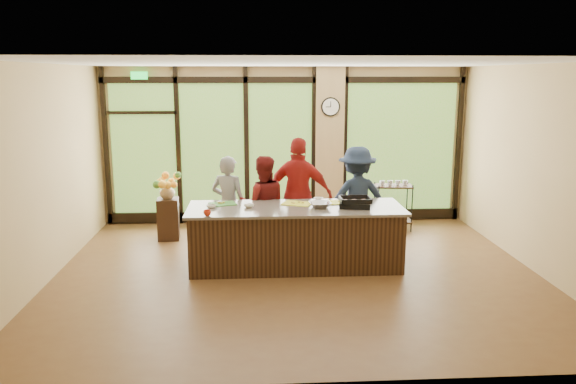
{
  "coord_description": "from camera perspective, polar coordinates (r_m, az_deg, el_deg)",
  "views": [
    {
      "loc": [
        -0.6,
        -7.78,
        2.84
      ],
      "look_at": [
        -0.11,
        0.4,
        1.13
      ],
      "focal_mm": 35.0,
      "sensor_mm": 36.0,
      "label": 1
    }
  ],
  "objects": [
    {
      "name": "prep_bowl_far",
      "position": [
        8.82,
        3.11,
        -0.68
      ],
      "size": [
        0.18,
        0.18,
        0.03
      ],
      "primitive_type": "imported",
      "rotation": [
        0.0,
        0.0,
        -0.41
      ],
      "color": "silver",
      "rests_on": "countertop"
    },
    {
      "name": "back_wall",
      "position": [
        10.88,
        -0.27,
        4.73
      ],
      "size": [
        7.0,
        0.0,
        7.0
      ],
      "primitive_type": "plane",
      "rotation": [
        1.57,
        0.0,
        0.0
      ],
      "color": "tan",
      "rests_on": "floor"
    },
    {
      "name": "island_base",
      "position": [
        8.45,
        0.76,
        -4.7
      ],
      "size": [
        3.1,
        1.0,
        0.88
      ],
      "primitive_type": "cube",
      "color": "#321E10",
      "rests_on": "floor"
    },
    {
      "name": "cook_right",
      "position": [
        9.28,
        6.99,
        -0.64
      ],
      "size": [
        1.16,
        0.74,
        1.71
      ],
      "primitive_type": "imported",
      "rotation": [
        0.0,
        0.0,
        3.24
      ],
      "color": "#1B273D",
      "rests_on": "floor"
    },
    {
      "name": "prep_bowl_near",
      "position": [
        8.34,
        -7.81,
        -1.46
      ],
      "size": [
        0.18,
        0.18,
        0.04
      ],
      "primitive_type": "imported",
      "rotation": [
        0.0,
        0.0,
        -0.32
      ],
      "color": "silver",
      "rests_on": "countertop"
    },
    {
      "name": "wall_clock",
      "position": [
        10.76,
        4.34,
        8.63
      ],
      "size": [
        0.36,
        0.04,
        0.36
      ],
      "color": "black",
      "rests_on": "window_wall"
    },
    {
      "name": "red_ramekin",
      "position": [
        7.87,
        -8.21,
        -2.13
      ],
      "size": [
        0.14,
        0.14,
        0.08
      ],
      "primitive_type": "imported",
      "rotation": [
        0.0,
        0.0,
        0.44
      ],
      "color": "#B22811",
      "rests_on": "countertop"
    },
    {
      "name": "mixing_bowl",
      "position": [
        8.31,
        3.27,
        -1.29
      ],
      "size": [
        0.36,
        0.36,
        0.08
      ],
      "primitive_type": "imported",
      "rotation": [
        0.0,
        0.0,
        0.15
      ],
      "color": "silver",
      "rests_on": "countertop"
    },
    {
      "name": "ceiling",
      "position": [
        7.8,
        0.98,
        12.97
      ],
      "size": [
        7.0,
        7.0,
        0.0
      ],
      "primitive_type": "plane",
      "rotation": [
        3.14,
        0.0,
        0.0
      ],
      "color": "white",
      "rests_on": "back_wall"
    },
    {
      "name": "flower_vase",
      "position": [
        9.96,
        -12.19,
        0.12
      ],
      "size": [
        0.35,
        0.35,
        0.28
      ],
      "primitive_type": "imported",
      "rotation": [
        0.0,
        0.0,
        -0.34
      ],
      "color": "#947A50",
      "rests_on": "flower_stand"
    },
    {
      "name": "window_wall",
      "position": [
        10.86,
        0.61,
        4.15
      ],
      "size": [
        6.9,
        0.12,
        3.0
      ],
      "color": "tan",
      "rests_on": "floor"
    },
    {
      "name": "roasting_pan",
      "position": [
        8.37,
        6.83,
        -1.26
      ],
      "size": [
        0.51,
        0.44,
        0.08
      ],
      "primitive_type": "cube",
      "rotation": [
        0.0,
        0.0,
        -0.21
      ],
      "color": "black",
      "rests_on": "countertop"
    },
    {
      "name": "right_wall",
      "position": [
        8.89,
        24.06,
        2.1
      ],
      "size": [
        0.0,
        6.0,
        6.0
      ],
      "primitive_type": "plane",
      "rotation": [
        1.57,
        0.0,
        -1.57
      ],
      "color": "tan",
      "rests_on": "floor"
    },
    {
      "name": "left_wall",
      "position": [
        8.41,
        -23.59,
        1.64
      ],
      "size": [
        0.0,
        6.0,
        6.0
      ],
      "primitive_type": "plane",
      "rotation": [
        1.57,
        0.0,
        1.57
      ],
      "color": "tan",
      "rests_on": "floor"
    },
    {
      "name": "cutting_board_left",
      "position": [
        8.56,
        -6.66,
        -1.2
      ],
      "size": [
        0.46,
        0.39,
        0.01
      ],
      "primitive_type": "cube",
      "rotation": [
        0.0,
        0.0,
        0.28
      ],
      "color": "#397E2E",
      "rests_on": "countertop"
    },
    {
      "name": "cutting_board_right",
      "position": [
        8.63,
        4.99,
        -1.05
      ],
      "size": [
        0.42,
        0.32,
        0.01
      ],
      "primitive_type": "cube",
      "rotation": [
        0.0,
        0.0,
        0.01
      ],
      "color": "yellow",
      "rests_on": "countertop"
    },
    {
      "name": "flower_stand",
      "position": [
        10.07,
        -12.06,
        -2.69
      ],
      "size": [
        0.39,
        0.39,
        0.73
      ],
      "primitive_type": "cube",
      "rotation": [
        0.0,
        0.0,
        0.07
      ],
      "color": "#321E10",
      "rests_on": "floor"
    },
    {
      "name": "countertop",
      "position": [
        8.33,
        0.77,
        -1.67
      ],
      "size": [
        3.2,
        1.1,
        0.04
      ],
      "primitive_type": "cube",
      "color": "#70695D",
      "rests_on": "island_base"
    },
    {
      "name": "floor",
      "position": [
        8.3,
        0.9,
        -8.2
      ],
      "size": [
        7.0,
        7.0,
        0.0
      ],
      "primitive_type": "plane",
      "color": "brown",
      "rests_on": "ground"
    },
    {
      "name": "cook_midright",
      "position": [
        9.15,
        1.14,
        -0.25
      ],
      "size": [
        1.18,
        0.78,
        1.86
      ],
      "primitive_type": "imported",
      "rotation": [
        0.0,
        0.0,
        2.82
      ],
      "color": "maroon",
      "rests_on": "floor"
    },
    {
      "name": "bar_cart",
      "position": [
        10.58,
        10.62,
        -0.83
      ],
      "size": [
        0.73,
        0.47,
        0.94
      ],
      "rotation": [
        0.0,
        0.0,
        -0.12
      ],
      "color": "#321E10",
      "rests_on": "floor"
    },
    {
      "name": "cook_left",
      "position": [
        9.11,
        -6.06,
        -1.26
      ],
      "size": [
        0.68,
        0.56,
        1.59
      ],
      "primitive_type": "imported",
      "rotation": [
        0.0,
        0.0,
        2.78
      ],
      "color": "gray",
      "rests_on": "floor"
    },
    {
      "name": "cutting_board_center",
      "position": [
        8.53,
        0.94,
        -1.17
      ],
      "size": [
        0.52,
        0.46,
        0.01
      ],
      "primitive_type": "cube",
      "rotation": [
        0.0,
        0.0,
        -0.38
      ],
      "color": "yellow",
      "rests_on": "countertop"
    },
    {
      "name": "cook_midleft",
      "position": [
        9.04,
        -2.57,
        -1.29
      ],
      "size": [
        0.8,
        0.64,
        1.59
      ],
      "primitive_type": "imported",
      "rotation": [
        0.0,
        0.0,
        3.19
      ],
      "color": "maroon",
      "rests_on": "floor"
    },
    {
      "name": "prep_bowl_mid",
      "position": [
        8.31,
        -3.98,
        -1.42
      ],
      "size": [
        0.16,
        0.16,
        0.05
      ],
      "primitive_type": "imported",
      "rotation": [
        0.0,
        0.0,
        -0.04
      ],
      "color": "silver",
      "rests_on": "countertop"
    }
  ]
}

